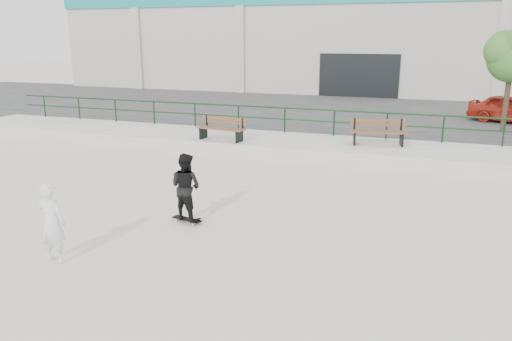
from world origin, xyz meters
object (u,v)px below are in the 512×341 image
at_px(red_car, 512,109).
at_px(skateboard, 187,220).
at_px(standing_skater, 186,187).
at_px(bench_right, 378,132).
at_px(bench_left, 222,129).
at_px(seated_skater, 52,223).

height_order(red_car, skateboard, red_car).
distance_m(skateboard, standing_skater, 0.82).
relative_size(bench_right, red_car, 0.57).
bearing_deg(bench_left, seated_skater, -79.92).
bearing_deg(standing_skater, seated_skater, 74.41).
xyz_separation_m(red_car, skateboard, (-8.66, -14.86, -1.05)).
bearing_deg(skateboard, bench_left, 119.49).
xyz_separation_m(bench_left, skateboard, (2.08, -6.98, -0.85)).
distance_m(bench_left, seated_skater, 9.77).
distance_m(standing_skater, seated_skater, 3.13).
xyz_separation_m(skateboard, standing_skater, (0.00, 0.00, 0.82)).
xyz_separation_m(bench_right, red_car, (5.14, 6.75, 0.17)).
bearing_deg(seated_skater, bench_left, -86.18).
bearing_deg(standing_skater, bench_right, -101.23).
distance_m(bench_right, red_car, 8.49).
bearing_deg(seated_skater, bench_right, -114.45).
height_order(standing_skater, seated_skater, standing_skater).
distance_m(bench_right, standing_skater, 8.84).
bearing_deg(red_car, bench_left, 145.98).
relative_size(standing_skater, seated_skater, 0.98).
relative_size(bench_left, standing_skater, 1.19).
distance_m(bench_left, bench_right, 5.71).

